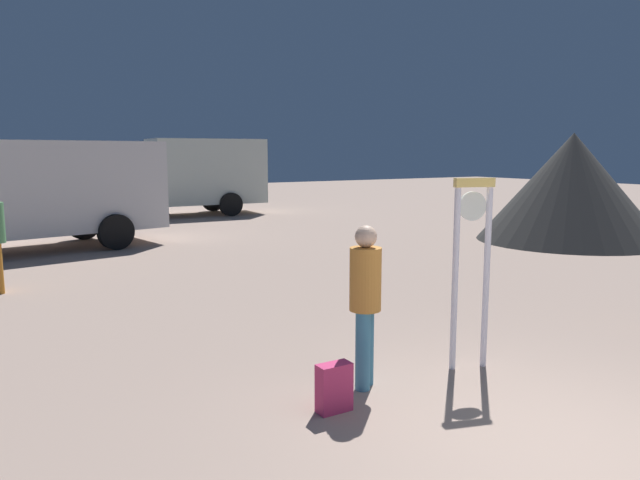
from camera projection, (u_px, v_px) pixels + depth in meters
The scene contains 7 objects.
ground_plane at pixel (563, 455), 4.88m from camera, with size 80.00×80.00×0.00m, color gray.
standing_clock at pixel (471, 256), 6.69m from camera, with size 0.47×0.22×2.17m.
person_near_clock at pixel (365, 298), 6.17m from camera, with size 0.33×0.33×1.72m.
backpack at pixel (334, 388), 5.68m from camera, with size 0.34×0.20×0.47m.
box_truck_near at pixel (31, 189), 14.75m from camera, with size 6.88×3.48×2.72m.
box_truck_far at pixel (185, 174), 23.03m from camera, with size 6.59×2.65×2.94m.
dome_tent at pixel (571, 187), 16.39m from camera, with size 4.94×4.94×2.97m.
Camera 1 is at (-4.07, -2.89, 2.46)m, focal length 33.56 mm.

